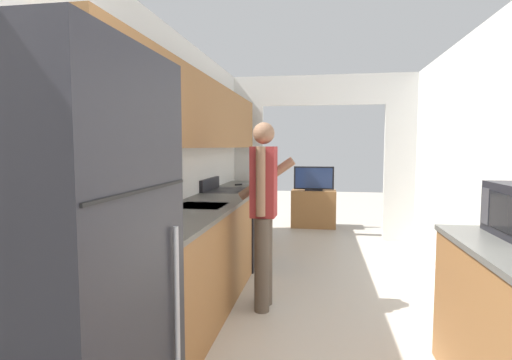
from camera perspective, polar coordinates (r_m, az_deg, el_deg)
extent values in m
cube|color=silver|center=(3.20, -16.42, 1.48)|extent=(0.06, 7.76, 2.50)
cube|color=brown|center=(4.04, -8.06, 9.29)|extent=(0.32, 4.29, 0.66)
cube|color=silver|center=(6.32, -1.94, 1.16)|extent=(0.65, 0.06, 2.05)
cube|color=silver|center=(6.32, 20.70, 0.86)|extent=(0.65, 0.06, 2.05)
cube|color=silver|center=(6.24, 9.54, 12.56)|extent=(3.13, 0.06, 0.45)
cube|color=brown|center=(3.33, -9.85, -12.57)|extent=(0.60, 2.61, 0.87)
cube|color=#565651|center=(3.22, -10.00, -4.94)|extent=(0.62, 2.62, 0.03)
cube|color=brown|center=(5.71, -1.50, -5.22)|extent=(0.60, 0.94, 0.87)
cube|color=#565651|center=(5.65, -1.50, -0.70)|extent=(0.62, 0.95, 0.03)
cube|color=#9EA3A8|center=(3.60, -7.86, -3.64)|extent=(0.42, 0.44, 0.00)
cube|color=black|center=(1.71, -27.30, -14.15)|extent=(0.75, 0.78, 1.77)
cube|color=black|center=(1.43, -15.57, -1.38)|extent=(0.01, 0.74, 0.01)
cylinder|color=#99999E|center=(1.78, -11.21, -17.77)|extent=(0.02, 0.02, 0.71)
cube|color=black|center=(4.89, -3.25, -6.70)|extent=(0.62, 0.74, 0.90)
cube|color=black|center=(4.83, 0.41, -6.83)|extent=(0.01, 0.51, 0.27)
cylinder|color=#B7B7BC|center=(4.79, 0.65, -4.20)|extent=(0.02, 0.59, 0.02)
cube|color=black|center=(4.89, -6.60, -0.56)|extent=(0.04, 0.74, 0.14)
cylinder|color=#232328|center=(4.64, -2.22, -1.73)|extent=(0.16, 0.16, 0.01)
cylinder|color=#232328|center=(4.96, -1.46, -1.31)|extent=(0.16, 0.16, 0.01)
cylinder|color=#232328|center=(4.69, -5.18, -1.67)|extent=(0.16, 0.16, 0.01)
cylinder|color=#232328|center=(5.01, -4.25, -1.25)|extent=(0.16, 0.16, 0.01)
cylinder|color=#4C4238|center=(3.51, 0.84, -12.07)|extent=(0.13, 0.13, 0.81)
cylinder|color=#4C4238|center=(3.67, 1.33, -11.31)|extent=(0.13, 0.13, 0.81)
cube|color=maroon|center=(3.45, 1.11, -0.26)|extent=(0.22, 0.22, 0.61)
cylinder|color=#8C664C|center=(3.31, 0.66, -0.22)|extent=(0.08, 0.08, 0.58)
cylinder|color=#8C664C|center=(3.59, 1.52, 0.18)|extent=(0.52, 0.10, 0.40)
sphere|color=#8C664C|center=(3.44, 1.12, 6.70)|extent=(0.19, 0.19, 0.19)
cube|color=black|center=(2.65, 31.68, -3.92)|extent=(0.01, 0.31, 0.21)
cube|color=#38383D|center=(2.86, 29.96, -3.25)|extent=(0.01, 0.10, 0.22)
cube|color=brown|center=(7.17, 8.21, -4.06)|extent=(0.78, 0.42, 0.66)
cube|color=black|center=(7.08, 8.24, -1.41)|extent=(0.31, 0.16, 0.02)
cube|color=black|center=(7.06, 8.26, 0.29)|extent=(0.70, 0.04, 0.40)
cube|color=navy|center=(7.04, 8.25, 0.28)|extent=(0.64, 0.01, 0.35)
cube|color=#B7B7BC|center=(5.59, -2.15, -0.57)|extent=(0.17, 0.21, 0.00)
cube|color=black|center=(5.42, -2.51, -0.65)|extent=(0.09, 0.10, 0.02)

